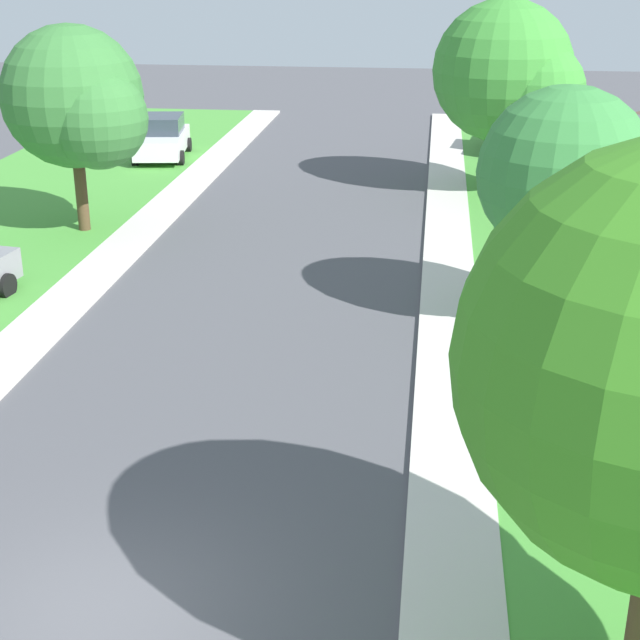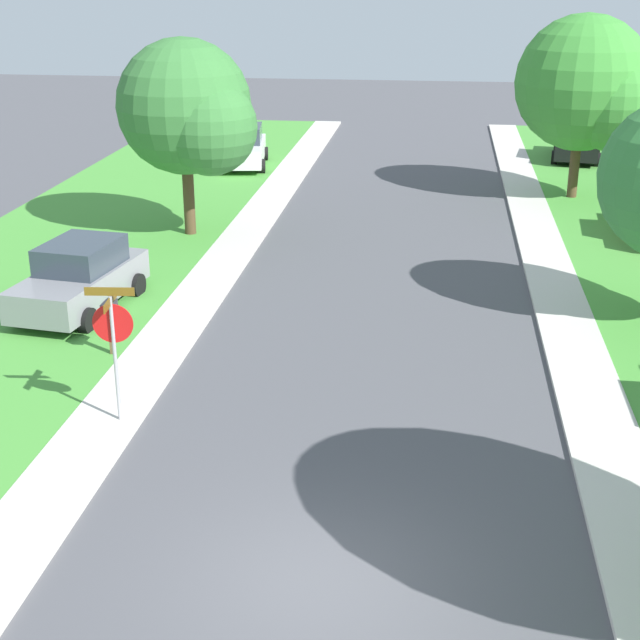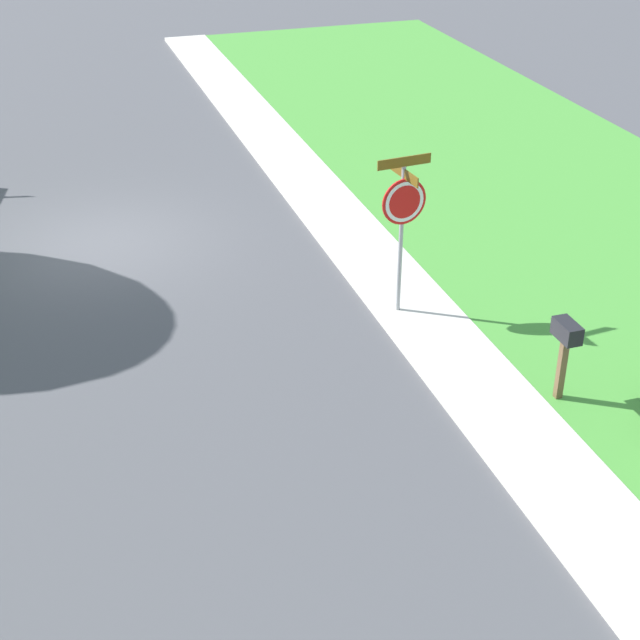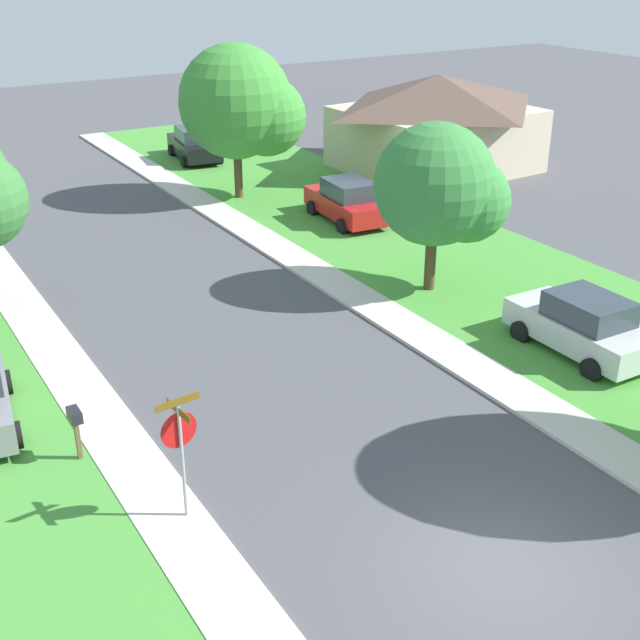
{
  "view_description": "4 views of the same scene",
  "coord_description": "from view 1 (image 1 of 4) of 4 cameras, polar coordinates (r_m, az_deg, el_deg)",
  "views": [
    {
      "loc": [
        4.17,
        -9.84,
        8.27
      ],
      "look_at": [
        2.09,
        7.31,
        1.4
      ],
      "focal_mm": 53.19,
      "sensor_mm": 36.0,
      "label": 1
    },
    {
      "loc": [
        1.43,
        -10.89,
        8.28
      ],
      "look_at": [
        -0.85,
        6.71,
        1.4
      ],
      "focal_mm": 52.07,
      "sensor_mm": 36.0,
      "label": 2
    },
    {
      "loc": [
        1.14,
        17.25,
        7.82
      ],
      "look_at": [
        -2.34,
        6.47,
        1.4
      ],
      "focal_mm": 53.72,
      "sensor_mm": 36.0,
      "label": 3
    },
    {
      "loc": [
        -9.11,
        -8.59,
        10.6
      ],
      "look_at": [
        1.22,
        8.48,
        1.4
      ],
      "focal_mm": 46.95,
      "sensor_mm": 36.0,
      "label": 4
    }
  ],
  "objects": [
    {
      "name": "tree_sidewalk_near",
      "position": [
        33.94,
        11.42,
        14.17
      ],
      "size": [
        5.17,
        4.81,
        6.63
      ],
      "color": "#4C3823",
      "rests_on": "ground"
    },
    {
      "name": "car_white_near_corner",
      "position": [
        40.04,
        -9.48,
        10.75
      ],
      "size": [
        2.48,
        4.51,
        1.76
      ],
      "color": "white",
      "rests_on": "ground"
    },
    {
      "name": "tree_corner_large",
      "position": [
        21.68,
        15.08,
        8.06
      ],
      "size": [
        4.15,
        3.86,
        5.5
      ],
      "color": "#4C3823",
      "rests_on": "ground"
    },
    {
      "name": "sidewalk_west",
      "position": [
        24.97,
        -14.34,
        1.76
      ],
      "size": [
        1.4,
        56.0,
        0.1
      ],
      "primitive_type": "cube",
      "color": "beige",
      "rests_on": "ground"
    },
    {
      "name": "ground_plane",
      "position": [
        13.51,
        -13.22,
        -16.73
      ],
      "size": [
        120.0,
        120.0,
        0.0
      ],
      "primitive_type": "plane",
      "color": "#4C4C51"
    },
    {
      "name": "car_black_across_road",
      "position": [
        41.84,
        11.52,
        11.08
      ],
      "size": [
        2.49,
        4.51,
        1.76
      ],
      "color": "black",
      "rests_on": "ground"
    },
    {
      "name": "tree_across_right",
      "position": [
        29.18,
        -14.32,
        12.57
      ],
      "size": [
        4.47,
        4.15,
        6.19
      ],
      "color": "#4C3823",
      "rests_on": "ground"
    },
    {
      "name": "car_silver_far_down_street",
      "position": [
        17.36,
        18.34,
        -4.72
      ],
      "size": [
        2.08,
        4.32,
        1.76
      ],
      "color": "silver",
      "rests_on": "ground"
    },
    {
      "name": "sidewalk_east",
      "position": [
        23.34,
        7.76,
        0.86
      ],
      "size": [
        1.4,
        56.0,
        0.1
      ],
      "primitive_type": "cube",
      "color": "beige",
      "rests_on": "ground"
    },
    {
      "name": "car_red_behind_trees",
      "position": [
        29.78,
        15.47,
        6.52
      ],
      "size": [
        2.31,
        4.44,
        1.76
      ],
      "color": "red",
      "rests_on": "ground"
    }
  ]
}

